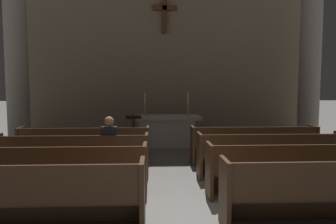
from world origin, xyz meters
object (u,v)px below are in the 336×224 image
pew_left_row_4 (85,146)px  pew_left_row_2 (54,172)px  candlestick_right (188,108)px  lectern (134,136)px  candlestick_left (145,108)px  lone_worshipper (110,146)px  pew_right_row_2 (297,169)px  pew_right_row_4 (254,145)px  altar (167,130)px  column_right_second (311,32)px  pew_left_row_1 (25,197)px  pew_left_row_3 (72,157)px  column_left_second (15,29)px  pew_right_row_1 (336,192)px  pew_right_row_3 (271,155)px

pew_left_row_4 → pew_left_row_2: bearing=-90.0°
pew_left_row_2 → candlestick_right: 5.44m
lectern → candlestick_left: bearing=76.5°
lone_worshipper → pew_right_row_2: bearing=-19.0°
pew_left_row_4 → candlestick_left: (1.40, 2.32, 0.77)m
lone_worshipper → pew_left_row_4: bearing=125.2°
candlestick_left → candlestick_right: 1.40m
pew_left_row_4 → candlestick_right: 3.72m
pew_left_row_2 → pew_right_row_4: 4.78m
candlestick_left → lectern: candlestick_left is taller
pew_left_row_4 → candlestick_left: size_ratio=4.29×
pew_left_row_4 → altar: (2.10, 2.32, 0.06)m
pew_right_row_4 → column_right_second: column_right_second is taller
pew_left_row_1 → pew_left_row_3: size_ratio=1.00×
pew_left_row_2 → pew_left_row_4: same height
altar → candlestick_right: bearing=-0.0°
pew_left_row_3 → lectern: lectern is taller
pew_left_row_3 → pew_right_row_2: 4.35m
pew_left_row_2 → column_right_second: bearing=34.2°
pew_left_row_4 → lectern: size_ratio=2.73×
column_left_second → candlestick_left: 4.71m
pew_right_row_4 → pew_left_row_1: bearing=-140.8°
pew_right_row_1 → column_right_second: column_right_second is taller
pew_right_row_3 → column_left_second: 8.31m
column_right_second → column_left_second: bearing=180.0°
pew_left_row_3 → candlestick_left: 3.81m
altar → pew_right_row_1: bearing=-69.9°
pew_right_row_3 → column_right_second: bearing=53.2°
pew_right_row_1 → lectern: size_ratio=2.73×
column_left_second → column_right_second: 9.42m
pew_right_row_3 → candlestick_right: bearing=112.0°
pew_right_row_2 → lectern: (-3.09, 3.40, 0.07)m
column_right_second → altar: size_ratio=3.46×
pew_right_row_1 → column_left_second: column_left_second is taller
pew_left_row_1 → altar: altar is taller
column_right_second → pew_left_row_2: bearing=-145.8°
pew_right_row_1 → pew_right_row_3: size_ratio=1.00×
pew_left_row_1 → altar: bearing=69.9°
column_right_second → lectern: 6.63m
pew_left_row_2 → pew_right_row_3: 4.35m
column_right_second → lone_worshipper: column_right_second is taller
pew_right_row_4 → altar: size_ratio=1.43×
altar → pew_left_row_1: bearing=-110.1°
altar → column_right_second: bearing=0.3°
column_left_second → column_right_second: bearing=0.0°
column_right_second → lone_worshipper: 7.58m
pew_left_row_1 → candlestick_right: bearing=64.0°
pew_left_row_1 → lectern: 4.68m
candlestick_right → pew_right_row_2: bearing=-73.1°
pew_right_row_2 → candlestick_right: candlestick_right is taller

